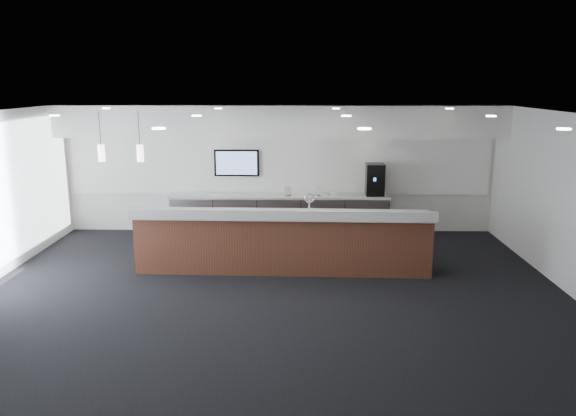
{
  "coord_description": "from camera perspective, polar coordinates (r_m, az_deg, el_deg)",
  "views": [
    {
      "loc": [
        0.43,
        -9.07,
        3.5
      ],
      "look_at": [
        0.24,
        1.3,
        1.16
      ],
      "focal_mm": 35.0,
      "sensor_mm": 36.0,
      "label": 1
    }
  ],
  "objects": [
    {
      "name": "soffit_bulkhead",
      "position": [
        12.66,
        -0.94,
        8.85
      ],
      "size": [
        10.0,
        0.9,
        0.7
      ],
      "primitive_type": "cube",
      "color": "white",
      "rests_on": "back_wall"
    },
    {
      "name": "cup_2",
      "position": [
        12.88,
        3.5,
        1.47
      ],
      "size": [
        0.12,
        0.12,
        0.09
      ],
      "primitive_type": "imported",
      "rotation": [
        0.0,
        0.0,
        1.29
      ],
      "color": "white",
      "rests_on": "back_credenza"
    },
    {
      "name": "back_credenza",
      "position": [
        13.07,
        -0.89,
        -0.67
      ],
      "size": [
        5.06,
        0.66,
        0.95
      ],
      "color": "gray",
      "rests_on": "ground"
    },
    {
      "name": "right_wall",
      "position": [
        10.35,
        27.2,
        0.13
      ],
      "size": [
        0.02,
        8.0,
        3.0
      ],
      "primitive_type": "cube",
      "color": "white",
      "rests_on": "ground"
    },
    {
      "name": "cup_1",
      "position": [
        12.88,
        4.13,
        1.46
      ],
      "size": [
        0.14,
        0.14,
        0.09
      ],
      "primitive_type": "imported",
      "rotation": [
        0.0,
        0.0,
        0.65
      ],
      "color": "white",
      "rests_on": "back_credenza"
    },
    {
      "name": "ground",
      "position": [
        9.73,
        -1.59,
        -8.39
      ],
      "size": [
        10.0,
        10.0,
        0.0
      ],
      "primitive_type": "plane",
      "color": "black",
      "rests_on": "ground"
    },
    {
      "name": "coffee_machine",
      "position": [
        13.05,
        8.82,
        2.89
      ],
      "size": [
        0.43,
        0.55,
        0.72
      ],
      "rotation": [
        0.0,
        0.0,
        -0.03
      ],
      "color": "black",
      "rests_on": "back_credenza"
    },
    {
      "name": "cup_0",
      "position": [
        12.89,
        4.75,
        1.46
      ],
      "size": [
        0.1,
        0.1,
        0.09
      ],
      "primitive_type": "imported",
      "color": "white",
      "rests_on": "back_credenza"
    },
    {
      "name": "ceiling",
      "position": [
        9.09,
        -1.71,
        9.54
      ],
      "size": [
        10.0,
        8.0,
        0.02
      ],
      "primitive_type": "cube",
      "color": "black",
      "rests_on": "back_wall"
    },
    {
      "name": "back_wall",
      "position": [
        13.23,
        -0.85,
        4.01
      ],
      "size": [
        10.0,
        0.02,
        3.0
      ],
      "primitive_type": "cube",
      "color": "white",
      "rests_on": "ground"
    },
    {
      "name": "info_sign_left",
      "position": [
        12.86,
        -0.03,
        1.76
      ],
      "size": [
        0.16,
        0.05,
        0.22
      ],
      "primitive_type": "cube",
      "rotation": [
        0.0,
        0.0,
        0.18
      ],
      "color": "white",
      "rests_on": "back_credenza"
    },
    {
      "name": "wall_tv",
      "position": [
        13.19,
        -5.23,
        4.58
      ],
      "size": [
        1.05,
        0.08,
        0.62
      ],
      "color": "black",
      "rests_on": "back_wall"
    },
    {
      "name": "info_sign_right",
      "position": [
        12.86,
        3.19,
        1.8
      ],
      "size": [
        0.18,
        0.06,
        0.25
      ],
      "primitive_type": "cube",
      "rotation": [
        0.0,
        0.0,
        -0.22
      ],
      "color": "white",
      "rests_on": "back_credenza"
    },
    {
      "name": "pendant_left",
      "position": [
        10.34,
        -14.93,
        5.33
      ],
      "size": [
        0.12,
        0.12,
        0.3
      ],
      "primitive_type": "cylinder",
      "color": "#FFE6C6",
      "rests_on": "ceiling"
    },
    {
      "name": "service_counter",
      "position": [
        10.58,
        -0.54,
        -3.36
      ],
      "size": [
        5.57,
        1.07,
        1.49
      ],
      "rotation": [
        0.0,
        0.0,
        -0.03
      ],
      "color": "#55291C",
      "rests_on": "ground"
    },
    {
      "name": "alcove_panel",
      "position": [
        13.19,
        -0.86,
        4.42
      ],
      "size": [
        9.8,
        0.06,
        1.4
      ],
      "primitive_type": "cube",
      "color": "white",
      "rests_on": "back_wall"
    },
    {
      "name": "pendant_right",
      "position": [
        10.56,
        -18.6,
        5.24
      ],
      "size": [
        0.12,
        0.12,
        0.3
      ],
      "primitive_type": "cylinder",
      "color": "#FFE6C6",
      "rests_on": "ceiling"
    },
    {
      "name": "cup_3",
      "position": [
        12.87,
        2.88,
        1.47
      ],
      "size": [
        0.13,
        0.13,
        0.09
      ],
      "primitive_type": "imported",
      "rotation": [
        0.0,
        0.0,
        1.94
      ],
      "color": "white",
      "rests_on": "back_credenza"
    },
    {
      "name": "ceiling_can_lights",
      "position": [
        9.1,
        -1.71,
        9.35
      ],
      "size": [
        7.0,
        5.0,
        0.02
      ],
      "primitive_type": null,
      "color": "white",
      "rests_on": "ceiling"
    }
  ]
}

